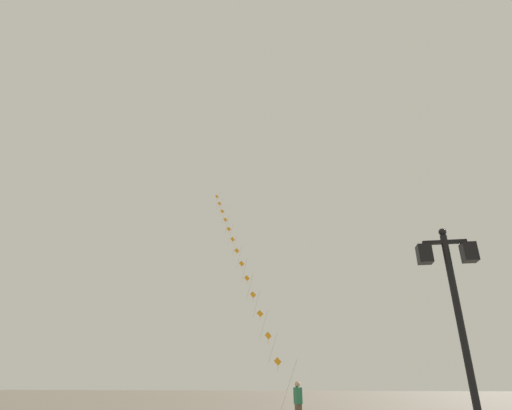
# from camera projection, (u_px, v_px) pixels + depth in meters

# --- Properties ---
(twin_lantern_lamp_post) EXTENTS (1.18, 0.28, 4.73)m
(twin_lantern_lamp_post) POSITION_uv_depth(u_px,v_px,m) (455.00, 296.00, 8.21)
(twin_lantern_lamp_post) COLOR black
(twin_lantern_lamp_post) RESTS_ON ground_plane
(kite_train) EXTENTS (8.73, 17.35, 19.42)m
(kite_train) POSITION_uv_depth(u_px,v_px,m) (240.00, 258.00, 29.96)
(kite_train) COLOR brown
(kite_train) RESTS_ON ground_plane
(kite_flyer) EXTENTS (0.39, 0.62, 1.71)m
(kite_flyer) POSITION_uv_depth(u_px,v_px,m) (298.00, 403.00, 16.12)
(kite_flyer) COLOR brown
(kite_flyer) RESTS_ON ground_plane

